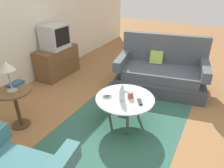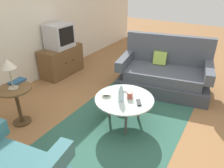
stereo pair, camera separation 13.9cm
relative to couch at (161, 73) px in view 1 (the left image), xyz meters
name	(u,v)px [view 1 (the left image)]	position (x,y,z in m)	size (l,w,h in m)	color
ground_plane	(115,126)	(-1.48, 0.21, -0.31)	(16.00, 16.00, 0.00)	olive
area_rug	(124,122)	(-1.35, 0.12, -0.30)	(2.64, 1.63, 0.00)	#2D5B4C
couch	(161,73)	(0.00, 0.00, 0.00)	(1.18, 1.76, 0.97)	#3E424B
coffee_table	(125,100)	(-1.35, 0.12, 0.09)	(0.83, 0.83, 0.43)	#B2C6C1
side_table	(15,101)	(-2.12, 1.42, 0.11)	(0.46, 0.46, 0.58)	brown
tv_stand	(58,62)	(-0.51, 2.11, 0.00)	(0.95, 0.45, 0.61)	brown
television	(55,37)	(-0.51, 2.10, 0.54)	(0.50, 0.43, 0.48)	#B7B7BC
table_lamp	(6,68)	(-2.14, 1.41, 0.62)	(0.20, 0.20, 0.43)	#9E937A
vase	(122,93)	(-1.43, 0.13, 0.24)	(0.08, 0.08, 0.25)	silver
mug	(131,95)	(-1.31, 0.05, 0.17)	(0.13, 0.08, 0.09)	#B74C3D
bowl	(107,94)	(-1.41, 0.38, 0.15)	(0.13, 0.13, 0.04)	tan
tv_remote_dark	(140,102)	(-1.36, -0.11, 0.14)	(0.15, 0.12, 0.02)	black
tv_remote_silver	(127,91)	(-1.18, 0.17, 0.14)	(0.06, 0.16, 0.02)	#B2B2B7
book	(15,84)	(-1.98, 1.54, 0.29)	(0.24, 0.15, 0.02)	navy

